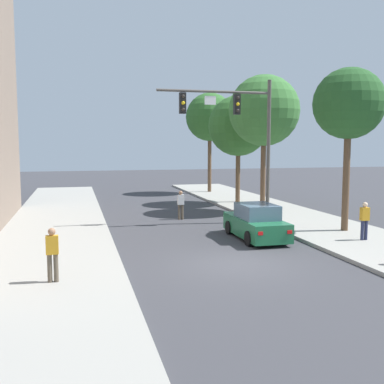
{
  "coord_description": "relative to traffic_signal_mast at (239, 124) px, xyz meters",
  "views": [
    {
      "loc": [
        -5.49,
        -14.86,
        4.24
      ],
      "look_at": [
        -0.17,
        5.74,
        2.0
      ],
      "focal_mm": 42.31,
      "sensor_mm": 36.0,
      "label": 1
    }
  ],
  "objects": [
    {
      "name": "pedestrian_sidewalk_left_walker",
      "position": [
        -9.09,
        -8.83,
        -4.26
      ],
      "size": [
        0.36,
        0.22,
        1.64
      ],
      "color": "brown",
      "rests_on": "sidewalk_left"
    },
    {
      "name": "pedestrian_sidewalk_right_walker",
      "position": [
        3.59,
        -5.92,
        -4.26
      ],
      "size": [
        0.36,
        0.22,
        1.64
      ],
      "color": "#232847",
      "rests_on": "sidewalk_right"
    },
    {
      "name": "pedestrian_crossing_road",
      "position": [
        -2.64,
        2.12,
        -4.41
      ],
      "size": [
        0.36,
        0.22,
        1.64
      ],
      "color": "brown",
      "rests_on": "ground"
    },
    {
      "name": "sidewalk_left",
      "position": [
        -9.38,
        -7.74,
        -5.25
      ],
      "size": [
        5.0,
        60.0,
        0.15
      ],
      "primitive_type": "cube",
      "color": "#99968E",
      "rests_on": "ground"
    },
    {
      "name": "ground_plane",
      "position": [
        -2.88,
        -7.74,
        -5.32
      ],
      "size": [
        120.0,
        120.0,
        0.0
      ],
      "primitive_type": "plane",
      "color": "#38383D"
    },
    {
      "name": "street_tree_nearest",
      "position": [
        4.05,
        -3.75,
        0.77
      ],
      "size": [
        3.32,
        3.32,
        7.65
      ],
      "color": "brown",
      "rests_on": "sidewalk_right"
    },
    {
      "name": "car_lead_green",
      "position": [
        -0.57,
        -3.91,
        -4.6
      ],
      "size": [
        1.87,
        4.26,
        1.6
      ],
      "color": "#1E663D",
      "rests_on": "ground"
    },
    {
      "name": "street_tree_third",
      "position": [
        2.84,
        7.7,
        0.21
      ],
      "size": [
        4.26,
        4.26,
        7.53
      ],
      "color": "brown",
      "rests_on": "sidewalk_right"
    },
    {
      "name": "traffic_signal_mast",
      "position": [
        0.0,
        0.0,
        0.0
      ],
      "size": [
        6.18,
        0.38,
        7.5
      ],
      "color": "#514C47",
      "rests_on": "sidewalk_right"
    },
    {
      "name": "street_tree_farthest",
      "position": [
        2.91,
        14.97,
        1.24
      ],
      "size": [
        4.11,
        4.11,
        8.49
      ],
      "color": "brown",
      "rests_on": "sidewalk_right"
    },
    {
      "name": "street_tree_second",
      "position": [
        2.98,
        3.56,
        0.98
      ],
      "size": [
        4.36,
        4.36,
        8.35
      ],
      "color": "brown",
      "rests_on": "sidewalk_right"
    }
  ]
}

